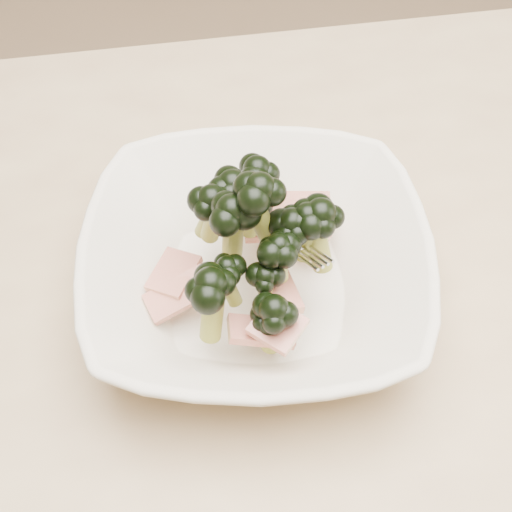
% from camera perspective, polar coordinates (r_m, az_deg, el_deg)
% --- Properties ---
extents(dining_table, '(1.20, 0.80, 0.75)m').
position_cam_1_polar(dining_table, '(0.71, 8.83, -7.59)').
color(dining_table, tan).
rests_on(dining_table, ground).
extents(broccoli_dish, '(0.32, 0.32, 0.15)m').
position_cam_1_polar(broccoli_dish, '(0.58, -0.00, -0.56)').
color(broccoli_dish, beige).
rests_on(broccoli_dish, dining_table).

